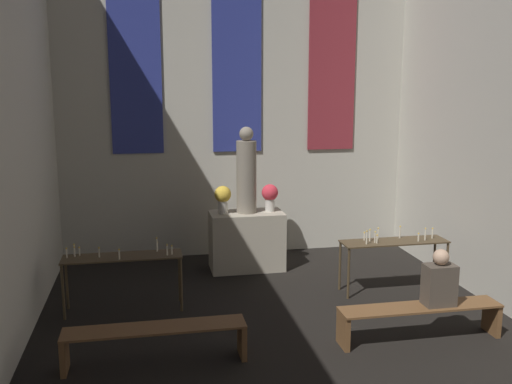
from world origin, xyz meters
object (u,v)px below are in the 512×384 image
altar (247,241)px  statue (246,173)px  flower_vase_left (223,197)px  person_seated (439,281)px  candle_rack_right (394,247)px  pew_back_left (155,337)px  flower_vase_right (270,195)px  candle_rack_left (123,262)px  pew_back_right (420,315)px

altar → statue: size_ratio=0.86×
flower_vase_left → person_seated: size_ratio=0.66×
candle_rack_right → pew_back_left: bearing=-155.2°
flower_vase_right → person_seated: flower_vase_right is taller
candle_rack_left → pew_back_right: (3.47, -1.60, -0.36)m
statue → flower_vase_left: 0.53m
person_seated → flower_vase_left: bearing=125.4°
candle_rack_left → pew_back_right: candle_rack_left is taller
candle_rack_left → candle_rack_right: size_ratio=1.00×
flower_vase_right → pew_back_right: (1.16, -3.02, -0.91)m
flower_vase_left → flower_vase_right: same height
candle_rack_right → pew_back_left: 3.83m
pew_back_right → statue: bearing=117.0°
altar → candle_rack_right: candle_rack_right is taller
candle_rack_left → candle_rack_right: candle_rack_right is taller
person_seated → candle_rack_left: bearing=156.5°
altar → candle_rack_right: size_ratio=0.76×
pew_back_right → altar: bearing=117.0°
altar → pew_back_left: altar is taller
candle_rack_right → pew_back_left: candle_rack_right is taller
flower_vase_right → pew_back_right: bearing=-69.1°
flower_vase_left → person_seated: flower_vase_left is taller
candle_rack_left → candle_rack_right: bearing=-0.0°
statue → flower_vase_right: 0.53m
flower_vase_right → candle_rack_left: 2.77m
statue → pew_back_left: size_ratio=0.71×
candle_rack_left → person_seated: bearing=-23.5°
pew_back_left → flower_vase_left: bearing=69.1°
altar → flower_vase_left: (-0.39, 0.00, 0.75)m
altar → pew_back_right: bearing=-63.0°
altar → flower_vase_right: 0.84m
flower_vase_left → candle_rack_right: (2.31, -1.42, -0.55)m
pew_back_right → person_seated: bearing=0.0°
flower_vase_left → pew_back_left: flower_vase_left is taller
flower_vase_left → person_seated: 3.74m
statue → person_seated: 3.61m
candle_rack_left → person_seated: size_ratio=2.29×
candle_rack_right → person_seated: 1.61m
flower_vase_left → pew_back_left: size_ratio=0.23×
flower_vase_left → pew_back_right: size_ratio=0.23×
pew_back_left → person_seated: size_ratio=2.88×
flower_vase_right → candle_rack_right: bearing=-42.7°
statue → flower_vase_left: (-0.39, -0.00, -0.37)m
statue → person_seated: size_ratio=2.04×
flower_vase_left → candle_rack_right: size_ratio=0.29×
statue → pew_back_right: bearing=-63.0°
altar → person_seated: bearing=-59.7°
person_seated → statue: bearing=120.3°
statue → pew_back_left: (-1.54, -3.02, -1.28)m
flower_vase_left → candle_rack_left: size_ratio=0.29×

